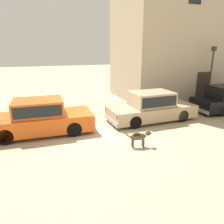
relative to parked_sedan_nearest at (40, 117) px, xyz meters
The scene contains 6 objects.
ground_plane 2.68m from the parked_sedan_nearest, 24.19° to the right, with size 80.00×80.00×0.00m, color tan.
parked_sedan_nearest is the anchor object (origin of this frame).
parked_sedan_second 5.44m from the parked_sedan_nearest, ahead, with size 4.66×1.83×1.50m.
apartment_block 14.17m from the parked_sedan_nearest, 20.79° to the left, with size 13.48×5.51×9.86m.
stray_dog_spotted 4.40m from the parked_sedan_nearest, 38.82° to the right, with size 1.04×0.32×0.68m.
street_lamp 10.79m from the parked_sedan_nearest, ahead, with size 0.22×0.22×3.72m.
Camera 1 is at (-2.45, -8.29, 3.58)m, focal length 34.36 mm.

